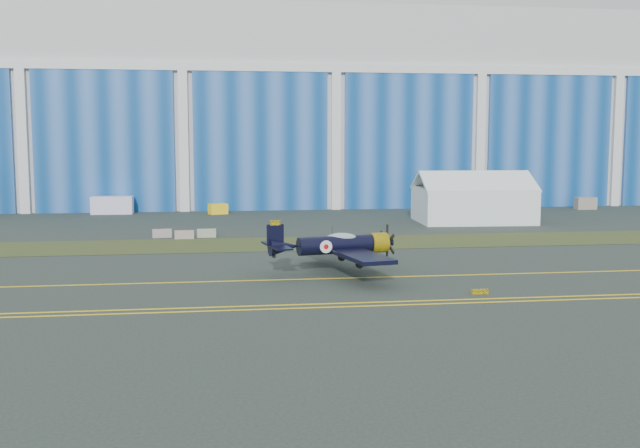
{
  "coord_description": "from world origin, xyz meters",
  "views": [
    {
      "loc": [
        4.43,
        -59.68,
        10.48
      ],
      "look_at": [
        13.58,
        5.87,
        2.88
      ],
      "focal_mm": 42.0,
      "sensor_mm": 36.0,
      "label": 1
    }
  ],
  "objects": [
    {
      "name": "taxiway_centreline",
      "position": [
        0.0,
        -5.0,
        0.01
      ],
      "size": [
        200.0,
        0.2,
        0.02
      ],
      "primitive_type": "cube",
      "color": "yellow",
      "rests_on": "ground"
    },
    {
      "name": "barrier_b",
      "position": [
        1.09,
        19.06,
        0.45
      ],
      "size": [
        2.02,
        0.66,
        0.9
      ],
      "primitive_type": "cube",
      "rotation": [
        0.0,
        0.0,
        0.03
      ],
      "color": "gray",
      "rests_on": "ground"
    },
    {
      "name": "edge_line_near",
      "position": [
        0.0,
        -14.5,
        0.01
      ],
      "size": [
        80.0,
        0.2,
        0.02
      ],
      "primitive_type": "cube",
      "color": "yellow",
      "rests_on": "ground"
    },
    {
      "name": "guard_board_right",
      "position": [
        22.0,
        -12.0,
        0.17
      ],
      "size": [
        1.2,
        0.15,
        0.35
      ],
      "primitive_type": "cube",
      "color": "yellow",
      "rests_on": "ground"
    },
    {
      "name": "gse_box",
      "position": [
        58.76,
        44.38,
        0.89
      ],
      "size": [
        2.98,
        1.62,
        1.78
      ],
      "primitive_type": "cube",
      "rotation": [
        0.0,
        0.0,
        -0.01
      ],
      "color": "gray",
      "rests_on": "ground"
    },
    {
      "name": "ground",
      "position": [
        0.0,
        0.0,
        0.0
      ],
      "size": [
        260.0,
        260.0,
        0.0
      ],
      "primitive_type": "plane",
      "color": "#2C3630",
      "rests_on": "ground"
    },
    {
      "name": "edge_line_far",
      "position": [
        0.0,
        -13.5,
        0.01
      ],
      "size": [
        80.0,
        0.2,
        0.02
      ],
      "primitive_type": "cube",
      "color": "yellow",
      "rests_on": "ground"
    },
    {
      "name": "hangar",
      "position": [
        0.0,
        71.79,
        14.96
      ],
      "size": [
        220.0,
        45.7,
        30.0
      ],
      "color": "silver",
      "rests_on": "ground"
    },
    {
      "name": "barrier_a",
      "position": [
        -1.31,
        20.55,
        0.45
      ],
      "size": [
        2.06,
        0.88,
        0.9
      ],
      "primitive_type": "cube",
      "rotation": [
        0.0,
        0.0,
        0.14
      ],
      "color": "gray",
      "rests_on": "ground"
    },
    {
      "name": "warbird",
      "position": [
        13.58,
        -3.13,
        2.28
      ],
      "size": [
        14.14,
        15.99,
        4.13
      ],
      "rotation": [
        0.0,
        0.0,
        0.21
      ],
      "color": "black",
      "rests_on": "ground"
    },
    {
      "name": "shipping_container",
      "position": [
        -9.9,
        47.04,
        1.22
      ],
      "size": [
        5.67,
        2.37,
        2.44
      ],
      "primitive_type": "cube",
      "rotation": [
        0.0,
        0.0,
        -0.02
      ],
      "color": "silver",
      "rests_on": "ground"
    },
    {
      "name": "grass_median",
      "position": [
        0.0,
        14.0,
        0.02
      ],
      "size": [
        260.0,
        10.0,
        0.02
      ],
      "primitive_type": "cube",
      "color": "#475128",
      "rests_on": "ground"
    },
    {
      "name": "barrier_c",
      "position": [
        3.37,
        20.06,
        0.45
      ],
      "size": [
        2.0,
        0.61,
        0.9
      ],
      "primitive_type": "cube",
      "rotation": [
        0.0,
        0.0,
        0.01
      ],
      "color": "#949D85",
      "rests_on": "ground"
    },
    {
      "name": "tent",
      "position": [
        36.42,
        30.37,
        3.24
      ],
      "size": [
        14.5,
        10.98,
        6.49
      ],
      "rotation": [
        0.0,
        0.0,
        -0.06
      ],
      "color": "white",
      "rests_on": "ground"
    },
    {
      "name": "tug",
      "position": [
        4.68,
        44.75,
        0.72
      ],
      "size": [
        2.83,
        2.28,
        1.43
      ],
      "primitive_type": "cube",
      "rotation": [
        0.0,
        0.0,
        0.35
      ],
      "color": "yellow",
      "rests_on": "ground"
    }
  ]
}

